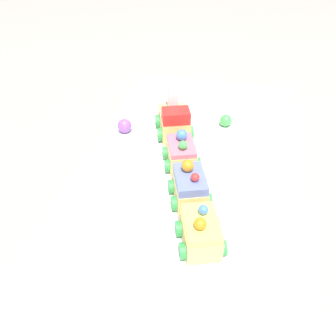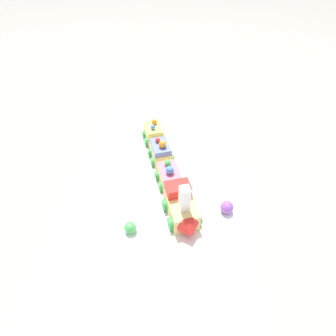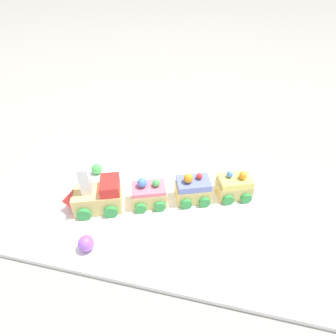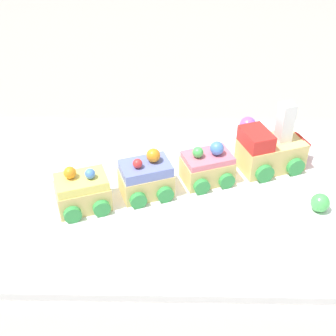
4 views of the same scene
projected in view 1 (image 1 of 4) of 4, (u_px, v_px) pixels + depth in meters
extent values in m
plane|color=gray|center=(189.00, 175.00, 0.63)|extent=(10.00, 10.00, 0.00)
cube|color=white|center=(189.00, 172.00, 0.62)|extent=(0.79, 0.41, 0.01)
cube|color=#E5C675|center=(174.00, 123.00, 0.70)|extent=(0.11, 0.09, 0.05)
cube|color=red|center=(176.00, 116.00, 0.66)|extent=(0.05, 0.06, 0.02)
cone|color=red|center=(170.00, 108.00, 0.75)|extent=(0.04, 0.06, 0.05)
cube|color=white|center=(173.00, 105.00, 0.69)|extent=(0.03, 0.03, 0.02)
cube|color=white|center=(173.00, 96.00, 0.68)|extent=(0.03, 0.03, 0.02)
cube|color=white|center=(173.00, 87.00, 0.67)|extent=(0.03, 0.03, 0.02)
cylinder|color=green|center=(187.00, 119.00, 0.73)|extent=(0.03, 0.02, 0.03)
cylinder|color=green|center=(157.00, 121.00, 0.73)|extent=(0.03, 0.02, 0.03)
cylinder|color=green|center=(191.00, 133.00, 0.69)|extent=(0.03, 0.02, 0.03)
cylinder|color=green|center=(160.00, 135.00, 0.68)|extent=(0.03, 0.02, 0.03)
cube|color=#E5C675|center=(181.00, 156.00, 0.62)|extent=(0.09, 0.07, 0.04)
cube|color=#E57084|center=(181.00, 146.00, 0.61)|extent=(0.08, 0.07, 0.01)
sphere|color=#4CBC56|center=(183.00, 144.00, 0.59)|extent=(0.02, 0.02, 0.02)
sphere|color=#4C84E0|center=(182.00, 135.00, 0.61)|extent=(0.03, 0.03, 0.02)
cylinder|color=green|center=(194.00, 151.00, 0.64)|extent=(0.03, 0.02, 0.02)
cylinder|color=green|center=(165.00, 153.00, 0.64)|extent=(0.03, 0.02, 0.02)
cylinder|color=green|center=(198.00, 164.00, 0.61)|extent=(0.03, 0.02, 0.02)
cylinder|color=green|center=(167.00, 166.00, 0.61)|extent=(0.03, 0.02, 0.02)
cube|color=#E5C675|center=(190.00, 191.00, 0.55)|extent=(0.09, 0.07, 0.04)
cube|color=#6B7AC6|center=(190.00, 179.00, 0.53)|extent=(0.08, 0.07, 0.02)
sphere|color=red|center=(195.00, 177.00, 0.51)|extent=(0.02, 0.02, 0.01)
sphere|color=orange|center=(188.00, 166.00, 0.53)|extent=(0.03, 0.03, 0.02)
cylinder|color=green|center=(204.00, 184.00, 0.57)|extent=(0.03, 0.02, 0.02)
cylinder|color=green|center=(171.00, 187.00, 0.56)|extent=(0.03, 0.02, 0.02)
cylinder|color=green|center=(209.00, 201.00, 0.54)|extent=(0.03, 0.02, 0.02)
cylinder|color=green|center=(174.00, 204.00, 0.53)|extent=(0.03, 0.02, 0.02)
cube|color=#E5C675|center=(200.00, 235.00, 0.47)|extent=(0.09, 0.07, 0.04)
cube|color=#EFE066|center=(201.00, 224.00, 0.46)|extent=(0.08, 0.07, 0.01)
sphere|color=orange|center=(200.00, 224.00, 0.44)|extent=(0.02, 0.02, 0.02)
sphere|color=#4C84E0|center=(203.00, 210.00, 0.46)|extent=(0.02, 0.02, 0.01)
cylinder|color=green|center=(216.00, 225.00, 0.50)|extent=(0.03, 0.02, 0.02)
cylinder|color=green|center=(178.00, 229.00, 0.49)|extent=(0.03, 0.02, 0.02)
cylinder|color=green|center=(223.00, 247.00, 0.46)|extent=(0.03, 0.02, 0.02)
cylinder|color=green|center=(182.00, 251.00, 0.46)|extent=(0.03, 0.02, 0.02)
sphere|color=#4CBC56|center=(226.00, 121.00, 0.73)|extent=(0.03, 0.03, 0.03)
sphere|color=#9956C6|center=(125.00, 126.00, 0.71)|extent=(0.03, 0.03, 0.03)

